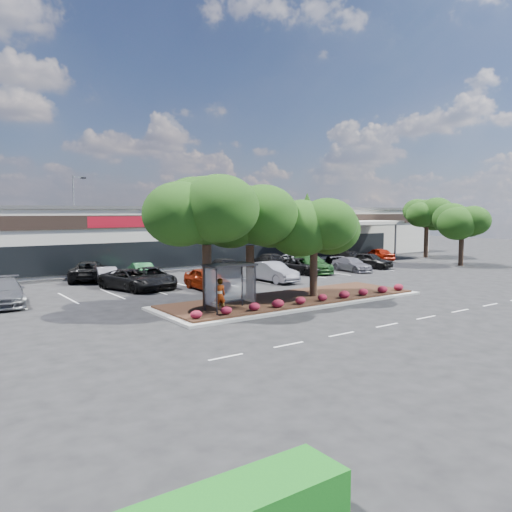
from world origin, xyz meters
TOP-DOWN VIEW (x-y plane):
  - ground at (0.00, 0.00)m, footprint 160.00×160.00m
  - retail_store at (0.06, 33.91)m, footprint 80.40×25.20m
  - landscape_island at (-2.00, 4.00)m, footprint 18.00×6.00m
  - lane_markings at (-0.14, 10.42)m, footprint 33.12×20.06m
  - shrub_row at (-2.00, 1.90)m, footprint 17.00×0.80m
  - bus_shelter at (-7.50, 2.95)m, footprint 2.75×1.55m
  - island_tree_west at (-8.00, 4.50)m, footprint 7.20×7.20m
  - island_tree_mid at (-4.50, 5.20)m, footprint 6.60×6.60m
  - island_tree_east at (-0.50, 3.70)m, footprint 5.80×5.80m
  - tree_east_near at (26.00, 10.00)m, footprint 5.60×5.60m
  - tree_east_far at (31.00, 18.00)m, footprint 6.40×6.40m
  - conifer_north_east at (34.00, 44.00)m, footprint 3.96×3.96m
  - person_waiting at (-8.33, 2.57)m, footprint 0.77×0.60m
  - light_pole at (-9.04, 27.38)m, footprint 1.43×0.50m
  - car_0 at (-17.35, 13.19)m, footprint 2.97×5.81m
  - car_1 at (-6.96, 14.69)m, footprint 3.12×5.75m
  - car_2 at (-8.69, 14.35)m, footprint 4.10×6.03m
  - car_3 at (-4.17, 11.30)m, footprint 2.05×4.78m
  - car_4 at (2.26, 11.77)m, footprint 1.98×5.06m
  - car_5 at (8.85, 14.60)m, footprint 3.62×6.22m
  - car_6 at (7.58, 14.55)m, footprint 3.54×5.58m
  - car_7 at (12.84, 13.12)m, footprint 2.16×4.69m
  - car_8 at (16.35, 13.97)m, footprint 2.98×4.95m
  - car_9 at (-9.21, 18.64)m, footprint 2.27×4.39m
  - car_10 at (-9.76, 21.24)m, footprint 4.82×6.52m
  - car_11 at (-5.91, 19.49)m, footprint 2.32×4.59m
  - car_13 at (1.25, 17.88)m, footprint 3.10×5.64m
  - car_14 at (7.49, 19.29)m, footprint 3.22×5.81m
  - car_15 at (8.73, 17.64)m, footprint 4.30×6.27m
  - car_16 at (16.67, 17.83)m, footprint 2.76×5.45m
  - car_17 at (22.50, 18.30)m, footprint 2.78×4.84m

SIDE VIEW (x-z plane):
  - ground at x=0.00m, z-range 0.00..0.00m
  - lane_markings at x=-0.14m, z-range 0.00..0.01m
  - landscape_island at x=-2.00m, z-range -0.01..0.25m
  - shrub_row at x=-2.00m, z-range 0.26..0.76m
  - car_7 at x=12.84m, z-range 0.00..1.33m
  - car_9 at x=-9.21m, z-range 0.00..1.38m
  - car_6 at x=7.58m, z-range 0.00..1.44m
  - car_11 at x=-5.91m, z-range 0.00..1.45m
  - car_16 at x=16.67m, z-range 0.00..1.51m
  - car_1 at x=-6.96m, z-range 0.00..1.53m
  - car_2 at x=-8.69m, z-range 0.00..1.53m
  - car_13 at x=1.25m, z-range 0.00..1.55m
  - car_17 at x=22.50m, z-range 0.00..1.55m
  - car_8 at x=16.35m, z-range 0.00..1.58m
  - car_14 at x=7.49m, z-range 0.00..1.59m
  - car_15 at x=8.73m, z-range 0.00..1.59m
  - car_3 at x=-4.17m, z-range 0.00..1.61m
  - car_0 at x=-17.35m, z-range 0.00..1.61m
  - car_4 at x=2.26m, z-range 0.00..1.64m
  - car_10 at x=-9.76m, z-range 0.00..1.65m
  - car_5 at x=8.85m, z-range 0.00..1.69m
  - person_waiting at x=-8.33m, z-range 0.26..2.15m
  - bus_shelter at x=-7.50m, z-range 1.01..3.60m
  - retail_store at x=0.06m, z-range 0.03..6.28m
  - tree_east_near at x=26.00m, z-range 0.00..6.51m
  - island_tree_east at x=-0.50m, z-range 0.26..6.76m
  - tree_east_far at x=31.00m, z-range 0.00..7.62m
  - island_tree_mid at x=-4.50m, z-range 0.26..7.58m
  - light_pole at x=-9.04m, z-range -0.54..8.55m
  - island_tree_west at x=-8.00m, z-range 0.26..8.15m
  - conifer_north_east at x=34.00m, z-range 0.00..9.00m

